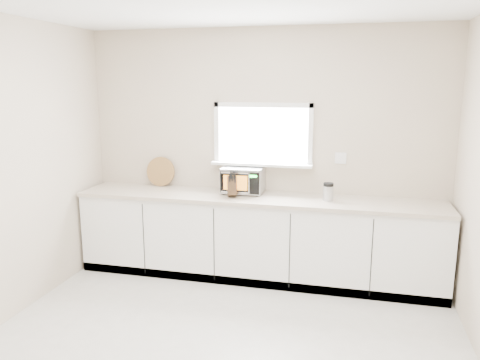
% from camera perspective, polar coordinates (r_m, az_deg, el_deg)
% --- Properties ---
extents(back_wall, '(4.00, 0.17, 2.70)m').
position_cam_1_polar(back_wall, '(5.22, 2.81, 3.52)').
color(back_wall, '#B8A592').
rests_on(back_wall, ground).
extents(cabinets, '(3.92, 0.60, 0.88)m').
position_cam_1_polar(cabinets, '(5.15, 2.08, -7.17)').
color(cabinets, white).
rests_on(cabinets, ground).
extents(countertop, '(3.92, 0.64, 0.04)m').
position_cam_1_polar(countertop, '(5.01, 2.09, -2.23)').
color(countertop, beige).
rests_on(countertop, cabinets).
extents(microwave, '(0.45, 0.38, 0.29)m').
position_cam_1_polar(microwave, '(5.14, 0.37, 0.07)').
color(microwave, black).
rests_on(microwave, countertop).
extents(knife_block, '(0.15, 0.22, 0.29)m').
position_cam_1_polar(knife_block, '(4.96, -0.99, -0.68)').
color(knife_block, '#452F18').
rests_on(knife_block, countertop).
extents(cutting_board, '(0.34, 0.08, 0.34)m').
position_cam_1_polar(cutting_board, '(5.56, -9.65, 1.04)').
color(cutting_board, olive).
rests_on(cutting_board, countertop).
extents(coffee_grinder, '(0.12, 0.12, 0.19)m').
position_cam_1_polar(coffee_grinder, '(4.90, 10.70, -1.39)').
color(coffee_grinder, '#B4B6BC').
rests_on(coffee_grinder, countertop).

